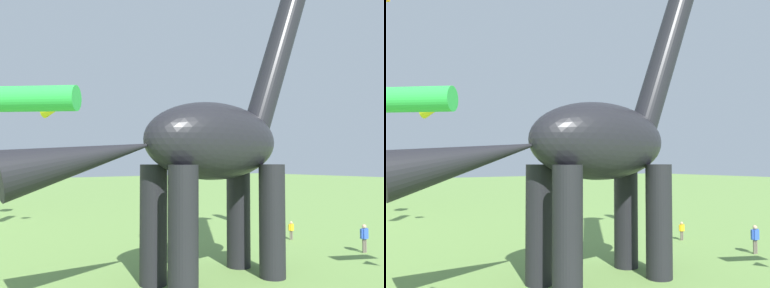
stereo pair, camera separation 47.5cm
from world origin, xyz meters
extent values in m
cylinder|color=black|center=(4.39, 6.78, 2.48)|extent=(1.15, 1.15, 4.96)
cylinder|color=black|center=(4.39, 4.59, 2.48)|extent=(1.15, 1.15, 4.96)
cylinder|color=black|center=(-0.37, 6.78, 2.48)|extent=(1.15, 1.15, 4.96)
cylinder|color=black|center=(-0.37, 4.59, 2.48)|extent=(1.15, 1.15, 4.96)
ellipsoid|color=black|center=(2.01, 5.68, 5.96)|extent=(6.79, 2.92, 3.34)
cylinder|color=black|center=(6.41, 5.68, 11.31)|extent=(4.88, 1.25, 9.67)
cone|color=black|center=(-3.68, 5.68, 5.20)|extent=(5.96, 1.67, 2.83)
cylinder|color=#6B6056|center=(11.60, 9.70, 0.29)|extent=(0.10, 0.10, 0.59)
cylinder|color=#6B6056|center=(11.74, 9.70, 0.29)|extent=(0.10, 0.10, 0.59)
cube|color=yellow|center=(11.67, 9.70, 0.80)|extent=(0.32, 0.20, 0.42)
sphere|color=tan|center=(11.67, 9.70, 1.10)|extent=(0.18, 0.18, 0.18)
cylinder|color=yellow|center=(11.49, 9.70, 0.82)|extent=(0.08, 0.08, 0.40)
cylinder|color=yellow|center=(11.86, 9.70, 0.82)|extent=(0.08, 0.08, 0.40)
cylinder|color=#6B6056|center=(12.01, 4.87, 0.39)|extent=(0.13, 0.13, 0.78)
cylinder|color=#6B6056|center=(12.20, 4.87, 0.39)|extent=(0.13, 0.13, 0.78)
cube|color=blue|center=(12.11, 4.87, 1.05)|extent=(0.42, 0.26, 0.55)
sphere|color=tan|center=(12.11, 4.87, 1.45)|extent=(0.24, 0.24, 0.24)
cylinder|color=blue|center=(11.86, 4.87, 1.08)|extent=(0.10, 0.10, 0.52)
cylinder|color=blue|center=(12.35, 4.87, 1.08)|extent=(0.10, 0.10, 0.52)
cylinder|color=green|center=(-6.52, 1.44, 6.44)|extent=(1.90, 1.75, 0.57)
cone|color=yellow|center=(-5.79, 2.28, 6.44)|extent=(0.77, 0.78, 0.59)
camera|label=1|loc=(-8.63, -7.51, 5.06)|focal=36.71mm
camera|label=2|loc=(-8.24, -7.78, 5.06)|focal=36.71mm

